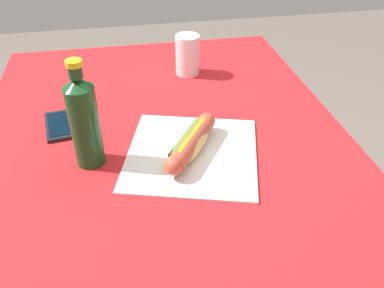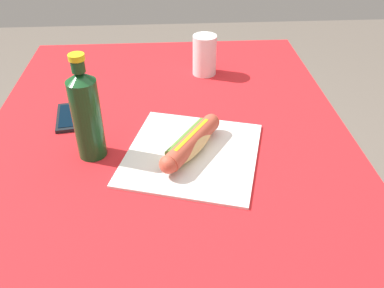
{
  "view_description": "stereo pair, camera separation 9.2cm",
  "coord_description": "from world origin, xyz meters",
  "px_view_note": "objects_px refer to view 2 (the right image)",
  "views": [
    {
      "loc": [
        -0.79,
        0.08,
        1.34
      ],
      "look_at": [
        -0.06,
        -0.05,
        0.8
      ],
      "focal_mm": 38.05,
      "sensor_mm": 36.0,
      "label": 1
    },
    {
      "loc": [
        -0.81,
        -0.01,
        1.34
      ],
      "look_at": [
        -0.06,
        -0.05,
        0.8
      ],
      "focal_mm": 38.05,
      "sensor_mm": 36.0,
      "label": 2
    }
  ],
  "objects_px": {
    "drinking_cup": "(205,55)",
    "soda_bottle": "(86,114)",
    "cell_phone": "(70,117)",
    "hot_dog": "(192,142)"
  },
  "relations": [
    {
      "from": "cell_phone",
      "to": "soda_bottle",
      "type": "xyz_separation_m",
      "value": [
        -0.16,
        -0.08,
        0.1
      ]
    },
    {
      "from": "cell_phone",
      "to": "hot_dog",
      "type": "bearing_deg",
      "value": -119.79
    },
    {
      "from": "soda_bottle",
      "to": "drinking_cup",
      "type": "relative_size",
      "value": 2.0
    },
    {
      "from": "cell_phone",
      "to": "drinking_cup",
      "type": "relative_size",
      "value": 1.17
    },
    {
      "from": "hot_dog",
      "to": "cell_phone",
      "type": "distance_m",
      "value": 0.35
    },
    {
      "from": "drinking_cup",
      "to": "cell_phone",
      "type": "bearing_deg",
      "value": 123.07
    },
    {
      "from": "hot_dog",
      "to": "drinking_cup",
      "type": "height_order",
      "value": "drinking_cup"
    },
    {
      "from": "hot_dog",
      "to": "cell_phone",
      "type": "bearing_deg",
      "value": 60.21
    },
    {
      "from": "drinking_cup",
      "to": "soda_bottle",
      "type": "bearing_deg",
      "value": 143.99
    },
    {
      "from": "hot_dog",
      "to": "drinking_cup",
      "type": "bearing_deg",
      "value": -8.92
    }
  ]
}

